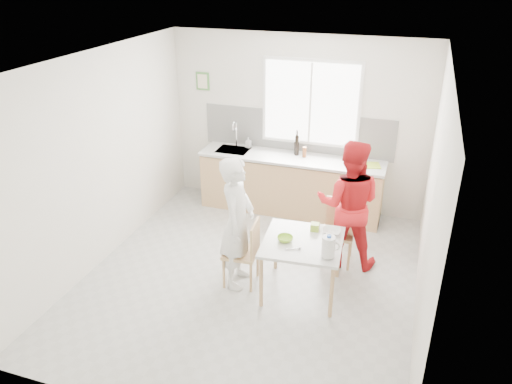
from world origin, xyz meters
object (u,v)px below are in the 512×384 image
milk_jug (329,246)px  wine_bottle_a (297,145)px  bowl_green (285,239)px  chair_left (246,250)px  chair_far (339,228)px  dining_table (303,246)px  wine_bottle_b (296,144)px  person_red (349,204)px  bowl_white (331,232)px  person_white (237,223)px

milk_jug → wine_bottle_a: size_ratio=0.81×
bowl_green → chair_left: bearing=178.4°
chair_far → milk_jug: milk_jug is taller
dining_table → wine_bottle_a: size_ratio=3.04×
chair_far → wine_bottle_b: size_ratio=2.87×
person_red → bowl_white: person_red is taller
chair_left → person_white: 0.37m
person_red → person_white: bearing=32.0°
bowl_white → milk_jug: 0.54m
bowl_green → bowl_white: size_ratio=0.84×
dining_table → chair_left: size_ratio=1.14×
wine_bottle_b → bowl_white: bearing=-64.2°
chair_left → bowl_green: (0.49, -0.01, 0.26)m
chair_left → dining_table: bearing=90.0°
dining_table → chair_left: 0.70m
dining_table → wine_bottle_a: bearing=106.3°
person_red → milk_jug: size_ratio=6.55×
chair_far → person_red: person_red is taller
chair_far → dining_table: bearing=-113.2°
dining_table → person_white: (-0.78, -0.06, 0.20)m
wine_bottle_b → person_white: bearing=-93.7°
chair_far → milk_jug: bearing=-91.4°
bowl_green → bowl_white: 0.58m
chair_far → wine_bottle_a: 1.67m
dining_table → bowl_white: (0.28, 0.27, 0.10)m
wine_bottle_a → person_white: bearing=-94.4°
wine_bottle_a → wine_bottle_b: size_ratio=1.07×
person_red → bowl_white: 0.56m
person_white → milk_jug: (1.13, -0.20, 0.01)m
chair_left → wine_bottle_b: wine_bottle_b is taller
chair_left → wine_bottle_a: 2.25m
bowl_green → wine_bottle_a: size_ratio=0.57×
wine_bottle_a → chair_far: bearing=-54.6°
chair_left → chair_far: size_ratio=0.99×
wine_bottle_a → person_red: bearing=-52.3°
chair_left → chair_far: 1.32m
bowl_green → milk_jug: bearing=-19.4°
chair_left → chair_far: (0.97, 0.89, 0.00)m
wine_bottle_a → dining_table: bearing=-73.7°
person_red → wine_bottle_b: person_red is taller
chair_left → person_white: bearing=-90.0°
person_white → bowl_green: (0.59, -0.01, -0.10)m
chair_left → bowl_white: size_ratio=3.90×
dining_table → chair_left: chair_left is taller
person_white → wine_bottle_a: (0.17, 2.17, 0.25)m
bowl_white → wine_bottle_b: (-0.92, 1.90, 0.34)m
bowl_green → wine_bottle_b: size_ratio=0.61×
person_red → bowl_white: bearing=73.8°
chair_left → person_white: person_white is taller
person_red → wine_bottle_b: size_ratio=5.67×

